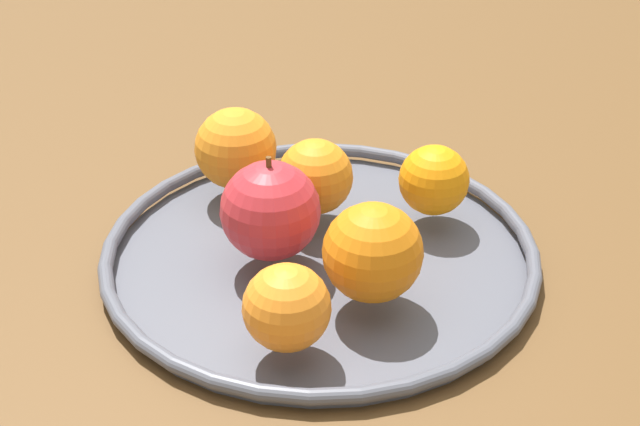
% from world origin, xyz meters
% --- Properties ---
extents(ground_plane, '(1.62, 1.62, 0.04)m').
position_xyz_m(ground_plane, '(0.00, 0.00, -0.02)').
color(ground_plane, brown).
extents(fruit_bowl, '(0.36, 0.36, 0.02)m').
position_xyz_m(fruit_bowl, '(0.00, 0.00, 0.01)').
color(fruit_bowl, '#50525C').
rests_on(fruit_bowl, ground_plane).
extents(apple, '(0.08, 0.08, 0.09)m').
position_xyz_m(apple, '(-0.03, 0.02, 0.06)').
color(apple, red).
rests_on(apple, fruit_bowl).
extents(orange_back_left, '(0.06, 0.06, 0.06)m').
position_xyz_m(orange_back_left, '(0.04, 0.03, 0.05)').
color(orange_back_left, orange).
rests_on(orange_back_left, fruit_bowl).
extents(orange_back_right, '(0.08, 0.08, 0.08)m').
position_xyz_m(orange_back_right, '(-0.03, -0.07, 0.06)').
color(orange_back_right, orange).
rests_on(orange_back_right, fruit_bowl).
extents(orange_front_right, '(0.06, 0.06, 0.06)m').
position_xyz_m(orange_front_right, '(0.10, -0.05, 0.05)').
color(orange_front_right, orange).
rests_on(orange_front_right, fruit_bowl).
extents(orange_center, '(0.06, 0.06, 0.06)m').
position_xyz_m(orange_center, '(-0.11, -0.05, 0.05)').
color(orange_center, orange).
rests_on(orange_center, fruit_bowl).
extents(orange_front_left, '(0.07, 0.07, 0.07)m').
position_xyz_m(orange_front_left, '(0.03, 0.12, 0.05)').
color(orange_front_left, orange).
rests_on(orange_front_left, fruit_bowl).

